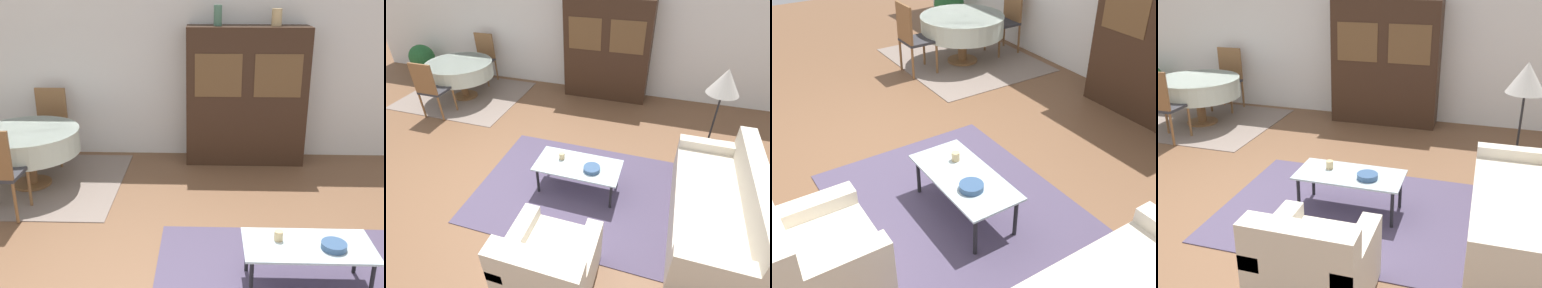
% 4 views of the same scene
% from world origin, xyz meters
% --- Properties ---
extents(ground_plane, '(14.00, 14.00, 0.00)m').
position_xyz_m(ground_plane, '(0.00, 0.00, 0.00)').
color(ground_plane, brown).
extents(wall_back, '(10.00, 0.06, 2.70)m').
position_xyz_m(wall_back, '(0.00, 3.63, 1.35)').
color(wall_back, white).
rests_on(wall_back, ground_plane).
extents(area_rug, '(2.68, 1.99, 0.01)m').
position_xyz_m(area_rug, '(1.23, 0.38, 0.01)').
color(area_rug, '#4C425B').
rests_on(area_rug, ground_plane).
extents(dining_rug, '(2.38, 2.02, 0.01)m').
position_xyz_m(dining_rug, '(-1.96, 2.44, 0.01)').
color(dining_rug, gray).
rests_on(dining_rug, ground_plane).
extents(couch, '(0.89, 2.02, 0.83)m').
position_xyz_m(couch, '(2.92, 0.30, 0.30)').
color(couch, beige).
rests_on(couch, ground_plane).
extents(armchair, '(0.83, 0.81, 0.81)m').
position_xyz_m(armchair, '(1.35, -0.97, 0.31)').
color(armchair, beige).
rests_on(armchair, ground_plane).
extents(coffee_table, '(1.09, 0.53, 0.41)m').
position_xyz_m(coffee_table, '(1.21, 0.41, 0.38)').
color(coffee_table, black).
rests_on(coffee_table, area_rug).
extents(display_cabinet, '(1.67, 0.47, 1.94)m').
position_xyz_m(display_cabinet, '(0.90, 3.35, 0.97)').
color(display_cabinet, '#382316').
rests_on(display_cabinet, ground_plane).
extents(dining_table, '(1.30, 1.30, 0.74)m').
position_xyz_m(dining_table, '(-1.91, 2.39, 0.60)').
color(dining_table, brown).
rests_on(dining_table, dining_rug).
extents(dining_chair_near, '(0.44, 0.44, 1.05)m').
position_xyz_m(dining_chair_near, '(-1.91, 1.51, 0.60)').
color(dining_chair_near, brown).
rests_on(dining_chair_near, dining_rug).
extents(dining_chair_far, '(0.44, 0.44, 1.05)m').
position_xyz_m(dining_chair_far, '(-1.91, 3.27, 0.60)').
color(dining_chair_far, brown).
rests_on(dining_chair_far, dining_rug).
extents(floor_lamp, '(0.43, 0.43, 1.41)m').
position_xyz_m(floor_lamp, '(2.86, 1.72, 1.19)').
color(floor_lamp, black).
rests_on(floor_lamp, ground_plane).
extents(cup, '(0.08, 0.08, 0.09)m').
position_xyz_m(cup, '(0.97, 0.47, 0.47)').
color(cup, tan).
rests_on(cup, coffee_table).
extents(bowl, '(0.21, 0.21, 0.05)m').
position_xyz_m(bowl, '(1.41, 0.36, 0.45)').
color(bowl, '#33517A').
rests_on(bowl, coffee_table).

